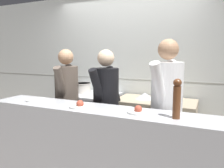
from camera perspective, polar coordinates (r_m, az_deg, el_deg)
The scene contains 14 objects.
wall_back_tiled at distance 3.76m, azimuth 3.70°, elevation 3.67°, with size 8.00×0.06×2.60m.
oven_range at distance 3.74m, azimuth -5.12°, elevation -9.49°, with size 0.83×0.71×0.92m.
prep_counter at distance 3.38m, azimuth 11.05°, elevation -11.73°, with size 1.15×0.65×0.91m.
pass_counter at distance 2.57m, azimuth -4.90°, elevation -17.09°, with size 2.60×0.45×1.00m.
stock_pot at distance 3.72m, azimuth -7.52°, elevation -0.95°, with size 0.27×0.27×0.17m.
sauce_pot at distance 3.52m, azimuth -2.17°, elevation -0.82°, with size 0.24×0.24×0.24m.
mixing_bowl_steel at distance 3.30m, azimuth 8.55°, elevation -3.07°, with size 0.29×0.29×0.09m.
plated_dish_main at distance 2.91m, azimuth -19.22°, elevation -3.92°, with size 0.25×0.25×0.02m.
plated_dish_appetiser at distance 2.43m, azimuth -8.34°, elevation -5.58°, with size 0.23×0.23×0.08m.
plated_dish_dessert at distance 2.20m, azimuth 6.84°, elevation -7.02°, with size 0.22×0.22×0.08m.
pepper_mill at distance 2.05m, azimuth 16.58°, elevation -3.49°, with size 0.08×0.08×0.37m.
chef_head_cook at distance 3.23m, azimuth -11.67°, elevation -4.11°, with size 0.41×0.72×1.64m.
chef_sous at distance 2.88m, azimuth -1.57°, elevation -5.56°, with size 0.36×0.72×1.63m.
chef_line at distance 2.58m, azimuth 13.98°, elevation -5.98°, with size 0.42×0.76×1.74m.
Camera 1 is at (1.32, -2.20, 1.58)m, focal length 35.00 mm.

